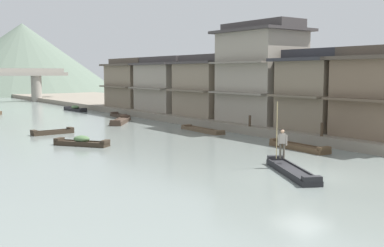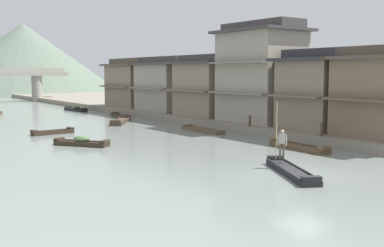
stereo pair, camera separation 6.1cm
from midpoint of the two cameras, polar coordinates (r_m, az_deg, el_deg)
name	(u,v)px [view 2 (the right image)]	position (r m, az deg, el deg)	size (l,w,h in m)	color
ground_plane	(302,175)	(23.69, 13.32, -6.16)	(400.00, 400.00, 0.00)	gray
riverbank_right	(206,111)	(56.97, 1.80, 1.50)	(18.00, 110.00, 0.67)	gray
boat_foreground_poled	(291,171)	(23.79, 12.06, -5.70)	(3.41, 5.29, 0.47)	#232326
boatman_person	(282,140)	(24.97, 10.92, -2.02)	(0.50, 0.41, 3.04)	black
boat_moored_nearest	(82,142)	(33.10, -13.23, -2.22)	(3.05, 3.72, 0.71)	#33281E
boat_moored_second	(299,147)	(31.43, 12.90, -2.82)	(1.37, 4.79, 0.48)	brown
boat_moored_third	(121,121)	(47.24, -8.62, 0.27)	(4.30, 5.12, 0.56)	#423328
boat_moored_far	(119,116)	(53.65, -8.86, 0.95)	(1.60, 3.79, 0.47)	#423328
boat_midriver_drifting	(76,109)	(63.39, -13.95, 1.73)	(1.52, 4.65, 0.75)	#232326
boat_upstream_distant	(53,132)	(39.95, -16.54, -1.02)	(3.51, 1.08, 0.46)	#33281E
boat_crossing_west	(202,130)	(40.00, 1.30, -0.81)	(1.31, 5.49, 0.36)	brown
house_waterfront_second	(323,90)	(37.81, 15.67, 3.97)	(6.97, 5.67, 6.14)	#7F705B
house_waterfront_tall	(261,73)	(41.86, 8.39, 6.09)	(6.11, 7.66, 8.74)	gray
house_waterfront_narrow	(213,86)	(47.78, 2.60, 4.59)	(7.04, 7.15, 6.14)	gray
house_waterfront_far	(167,84)	(53.86, -3.00, 4.77)	(5.97, 8.07, 6.14)	gray
house_waterfront_end	(133,83)	(60.71, -7.18, 4.89)	(5.73, 8.17, 6.14)	#7F705B
mooring_post_dock_near	(322,129)	(33.28, 15.56, -0.70)	(0.20, 0.20, 0.93)	#473828
mooring_post_dock_mid	(250,121)	(38.23, 7.09, 0.32)	(0.20, 0.20, 0.89)	#473828
hill_far_centre	(24,58)	(124.27, -19.77, 7.48)	(47.43, 47.43, 17.10)	#5B6B5B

